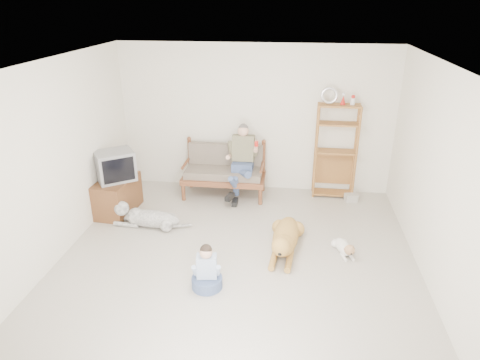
# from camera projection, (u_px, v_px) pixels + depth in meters

# --- Properties ---
(floor) EXTENTS (5.50, 5.50, 0.00)m
(floor) POSITION_uv_depth(u_px,v_px,m) (235.00, 268.00, 5.86)
(floor) COLOR beige
(floor) RESTS_ON ground
(ceiling) EXTENTS (5.50, 5.50, 0.00)m
(ceiling) POSITION_uv_depth(u_px,v_px,m) (234.00, 67.00, 4.79)
(ceiling) COLOR white
(ceiling) RESTS_ON ground
(wall_back) EXTENTS (5.00, 0.00, 5.00)m
(wall_back) POSITION_uv_depth(u_px,v_px,m) (255.00, 119.00, 7.83)
(wall_back) COLOR silver
(wall_back) RESTS_ON ground
(wall_front) EXTENTS (5.00, 0.00, 5.00)m
(wall_front) POSITION_uv_depth(u_px,v_px,m) (178.00, 338.00, 2.82)
(wall_front) COLOR silver
(wall_front) RESTS_ON ground
(wall_left) EXTENTS (0.00, 5.50, 5.50)m
(wall_left) POSITION_uv_depth(u_px,v_px,m) (47.00, 168.00, 5.62)
(wall_left) COLOR silver
(wall_left) RESTS_ON ground
(wall_right) EXTENTS (0.00, 5.50, 5.50)m
(wall_right) POSITION_uv_depth(u_px,v_px,m) (444.00, 188.00, 5.04)
(wall_right) COLOR silver
(wall_right) RESTS_ON ground
(loveseat) EXTENTS (1.50, 0.70, 0.95)m
(loveseat) POSITION_uv_depth(u_px,v_px,m) (224.00, 170.00, 7.87)
(loveseat) COLOR brown
(loveseat) RESTS_ON ground
(man) EXTENTS (0.52, 0.74, 1.20)m
(man) POSITION_uv_depth(u_px,v_px,m) (241.00, 167.00, 7.61)
(man) COLOR #475483
(man) RESTS_ON loveseat
(etagere) EXTENTS (0.76, 0.33, 2.01)m
(etagere) POSITION_uv_depth(u_px,v_px,m) (335.00, 150.00, 7.66)
(etagere) COLOR #A16E32
(etagere) RESTS_ON ground
(book_stack) EXTENTS (0.25, 0.21, 0.14)m
(book_stack) POSITION_uv_depth(u_px,v_px,m) (351.00, 198.00, 7.74)
(book_stack) COLOR silver
(book_stack) RESTS_ON ground
(tv_stand) EXTENTS (0.58, 0.94, 0.60)m
(tv_stand) POSITION_uv_depth(u_px,v_px,m) (117.00, 196.00, 7.28)
(tv_stand) COLOR brown
(tv_stand) RESTS_ON ground
(crt_tv) EXTENTS (0.76, 0.73, 0.50)m
(crt_tv) POSITION_uv_depth(u_px,v_px,m) (115.00, 166.00, 7.06)
(crt_tv) COLOR gray
(crt_tv) RESTS_ON tv_stand
(wall_outlet) EXTENTS (0.12, 0.02, 0.08)m
(wall_outlet) POSITION_uv_depth(u_px,v_px,m) (191.00, 169.00, 8.38)
(wall_outlet) COLOR white
(wall_outlet) RESTS_ON ground
(golden_retriever) EXTENTS (0.47, 1.52, 0.46)m
(golden_retriever) POSITION_uv_depth(u_px,v_px,m) (285.00, 239.00, 6.20)
(golden_retriever) COLOR #B47E3E
(golden_retriever) RESTS_ON ground
(shaggy_dog) EXTENTS (1.34, 0.36, 0.40)m
(shaggy_dog) POSITION_uv_depth(u_px,v_px,m) (145.00, 217.00, 6.88)
(shaggy_dog) COLOR white
(shaggy_dog) RESTS_ON ground
(terrier) EXTENTS (0.30, 0.61, 0.24)m
(terrier) POSITION_uv_depth(u_px,v_px,m) (345.00, 248.00, 6.14)
(terrier) COLOR white
(terrier) RESTS_ON ground
(child) EXTENTS (0.39, 0.39, 0.62)m
(child) POSITION_uv_depth(u_px,v_px,m) (207.00, 272.00, 5.40)
(child) COLOR #475483
(child) RESTS_ON ground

